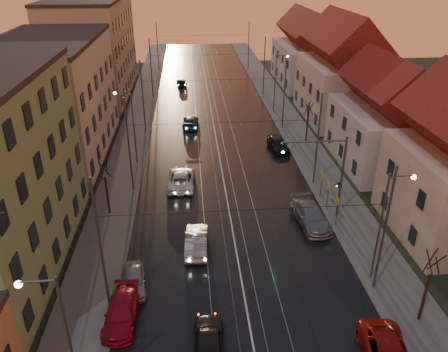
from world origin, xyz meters
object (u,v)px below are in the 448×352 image
object	(u,v)px
street_lamp_0	(60,333)
street_lamp_1	(386,217)
street_lamp_3	(278,77)
driving_car_2	(181,179)
driving_car_4	(182,82)
parked_left_2	(121,312)
parked_right_2	(278,144)
traffic_light_mast	(331,168)
driving_car_0	(209,342)
parked_left_3	(134,281)
driving_car_3	(191,122)
parked_right_1	(311,216)
street_lamp_2	(130,120)
driving_car_1	(197,241)

from	to	relation	value
street_lamp_0	street_lamp_1	xyz separation A→B (m)	(18.21, 8.00, 0.00)
street_lamp_3	driving_car_2	size ratio (longest dim) A/B	1.49
driving_car_4	parked_left_2	distance (m)	53.46
street_lamp_0	parked_right_2	xyz separation A→B (m)	(15.86, 30.34, -4.13)
traffic_light_mast	driving_car_0	world-z (taller)	traffic_light_mast
street_lamp_1	driving_car_0	size ratio (longest dim) A/B	1.87
street_lamp_1	driving_car_0	world-z (taller)	street_lamp_1
driving_car_0	parked_left_3	size ratio (longest dim) A/B	1.18
driving_car_2	driving_car_4	world-z (taller)	driving_car_2
driving_car_3	parked_left_3	size ratio (longest dim) A/B	1.29
driving_car_3	driving_car_4	xyz separation A→B (m)	(-1.22, 20.07, -0.04)
parked_left_3	driving_car_3	bearing A→B (deg)	74.27
street_lamp_3	driving_car_4	distance (m)	20.40
parked_right_2	parked_left_2	bearing A→B (deg)	-126.97
street_lamp_1	parked_right_1	bearing A→B (deg)	110.52
street_lamp_2	parked_right_2	size ratio (longest dim) A/B	1.80
street_lamp_0	parked_left_3	xyz separation A→B (m)	(1.96, 8.37, -4.27)
parked_left_3	parked_right_1	size ratio (longest dim) A/B	0.69
street_lamp_2	parked_right_1	bearing A→B (deg)	-39.74
driving_car_0	street_lamp_1	bearing A→B (deg)	-152.63
traffic_light_mast	driving_car_0	xyz separation A→B (m)	(-10.51, -13.25, -3.87)
street_lamp_0	traffic_light_mast	size ratio (longest dim) A/B	1.11
driving_car_2	driving_car_0	bearing A→B (deg)	97.91
parked_left_2	parked_left_3	distance (m)	2.90
street_lamp_2	traffic_light_mast	xyz separation A→B (m)	(17.10, -12.00, -0.29)
street_lamp_0	driving_car_1	distance (m)	14.39
street_lamp_2	parked_right_1	size ratio (longest dim) A/B	1.51
parked_left_2	driving_car_0	bearing A→B (deg)	-25.74
street_lamp_2	parked_right_2	bearing A→B (deg)	8.39
parked_left_2	parked_right_1	xyz separation A→B (m)	(14.06, 9.56, 0.12)
driving_car_2	driving_car_3	size ratio (longest dim) A/B	1.14
traffic_light_mast	parked_right_2	size ratio (longest dim) A/B	1.62
street_lamp_0	driving_car_1	world-z (taller)	street_lamp_0
street_lamp_0	parked_left_3	distance (m)	9.59
driving_car_3	parked_right_1	size ratio (longest dim) A/B	0.89
driving_car_0	street_lamp_0	bearing A→B (deg)	25.62
street_lamp_3	parked_right_2	distance (m)	14.46
street_lamp_0	parked_left_3	bearing A→B (deg)	76.81
driving_car_4	parked_left_2	world-z (taller)	parked_left_2
street_lamp_0	street_lamp_2	distance (m)	28.00
traffic_light_mast	parked_right_2	bearing A→B (deg)	94.93
street_lamp_0	street_lamp_1	size ratio (longest dim) A/B	1.00
driving_car_2	driving_car_3	distance (m)	16.22
parked_left_2	parked_right_1	bearing A→B (deg)	36.93
driving_car_4	street_lamp_1	bearing A→B (deg)	98.90
street_lamp_0	street_lamp_1	distance (m)	19.89
street_lamp_0	driving_car_2	bearing A→B (deg)	77.51
parked_right_1	parked_right_2	xyz separation A→B (m)	(0.29, 15.28, -0.02)
traffic_light_mast	driving_car_3	world-z (taller)	traffic_light_mast
driving_car_2	parked_left_2	size ratio (longest dim) A/B	1.19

